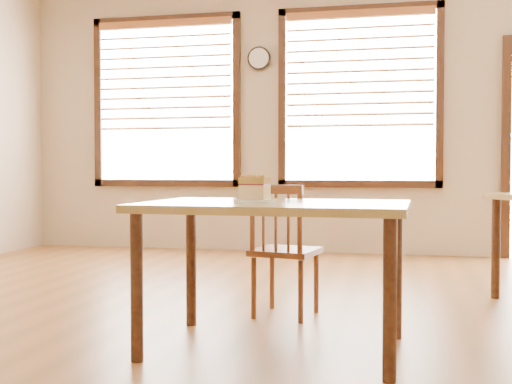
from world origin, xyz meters
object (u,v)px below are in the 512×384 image
at_px(cafe_table_main, 275,219).
at_px(plate, 255,201).
at_px(cake_slice, 254,187).
at_px(cafe_chair_main, 284,249).
at_px(wall_clock, 259,58).

xyz_separation_m(cafe_table_main, plate, (-0.09, -0.09, 0.10)).
bearing_deg(cake_slice, plate, 21.46).
relative_size(cafe_table_main, cafe_chair_main, 1.63).
xyz_separation_m(wall_clock, cake_slice, (0.81, -3.91, -1.32)).
distance_m(cafe_chair_main, plate, 0.87).
distance_m(wall_clock, plate, 4.23).
bearing_deg(cafe_table_main, cake_slice, -133.45).
bearing_deg(plate, wall_clock, 101.69).
height_order(plate, cake_slice, cake_slice).
bearing_deg(plate, cafe_chair_main, 89.52).
relative_size(cafe_table_main, cake_slice, 8.72).
distance_m(cafe_chair_main, cake_slice, 0.90).
bearing_deg(cake_slice, wall_clock, 111.02).
bearing_deg(plate, cake_slice, -167.89).
xyz_separation_m(wall_clock, plate, (0.81, -3.91, -1.39)).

